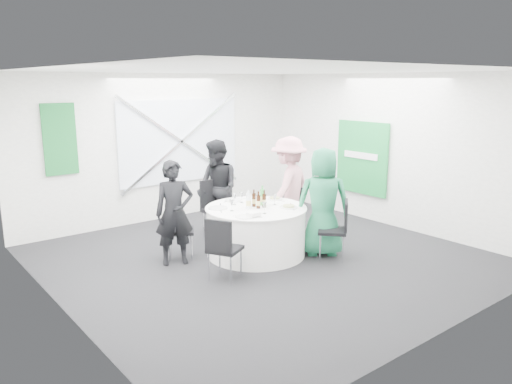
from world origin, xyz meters
TOP-DOWN VIEW (x-y plane):
  - floor at (0.00, 0.00)m, footprint 6.00×6.00m
  - ceiling at (0.00, 0.00)m, footprint 6.00×6.00m
  - wall_back at (0.00, 3.00)m, footprint 6.00×0.00m
  - wall_front at (0.00, -3.00)m, footprint 6.00×0.00m
  - wall_left at (-3.00, 0.00)m, footprint 0.00×6.00m
  - wall_right at (3.00, 0.00)m, footprint 0.00×6.00m
  - window_panel at (0.30, 2.96)m, footprint 2.60×0.03m
  - window_brace_a at (0.30, 2.92)m, footprint 2.63×0.05m
  - window_brace_b at (0.30, 2.92)m, footprint 2.63×0.05m
  - green_banner at (-2.00, 2.95)m, footprint 0.55×0.04m
  - green_sign at (2.94, 0.60)m, footprint 0.05×1.20m
  - banquet_table at (0.00, 0.20)m, footprint 1.56×1.56m
  - chair_back at (0.02, 1.35)m, footprint 0.46×0.47m
  - chair_back_left at (-1.06, 0.84)m, footprint 0.55×0.55m
  - chair_back_right at (1.10, 0.61)m, footprint 0.50×0.50m
  - chair_front_right at (0.84, -0.73)m, footprint 0.58×0.58m
  - chair_front_left at (-1.03, -0.37)m, footprint 0.55×0.55m
  - person_man_back_left at (-1.17, 0.65)m, footprint 0.66×0.55m
  - person_man_back at (0.08, 1.38)m, footprint 0.51×0.85m
  - person_woman_pink at (1.08, 0.65)m, footprint 1.23×0.91m
  - person_woman_green at (0.81, -0.43)m, footprint 0.98×0.93m
  - plate_back at (-0.02, 0.76)m, footprint 0.28×0.28m
  - plate_back_left at (-0.50, 0.50)m, footprint 0.29×0.29m
  - plate_back_right at (0.57, 0.42)m, footprint 0.25×0.25m
  - plate_front_right at (0.38, -0.13)m, footprint 0.27×0.27m
  - plate_front_left at (-0.49, -0.14)m, footprint 0.26×0.26m
  - napkin at (-0.37, -0.21)m, footprint 0.19×0.13m
  - beer_bottle_a at (-0.09, 0.27)m, footprint 0.06×0.06m
  - beer_bottle_b at (0.01, 0.26)m, footprint 0.06×0.06m
  - beer_bottle_c at (0.10, 0.12)m, footprint 0.06×0.06m
  - beer_bottle_d at (-0.02, 0.12)m, footprint 0.06×0.06m
  - green_water_bottle at (0.17, 0.25)m, footprint 0.08×0.08m
  - clear_water_bottle at (-0.15, 0.19)m, footprint 0.08×0.08m
  - wine_glass_a at (-0.15, 0.55)m, footprint 0.07×0.07m
  - wine_glass_b at (-0.13, -0.16)m, footprint 0.07×0.07m
  - wine_glass_c at (0.01, 0.58)m, footprint 0.07×0.07m
  - wine_glass_d at (-0.42, 0.25)m, footprint 0.07×0.07m
  - wine_glass_e at (0.33, 0.14)m, footprint 0.07×0.07m
  - fork_a at (0.36, -0.25)m, footprint 0.10×0.13m
  - knife_a at (0.54, -0.00)m, footprint 0.10×0.13m
  - fork_b at (-0.35, 0.66)m, footprint 0.10×0.13m
  - knife_b at (-0.56, 0.33)m, footprint 0.09×0.14m
  - fork_c at (0.57, 0.27)m, footprint 0.08×0.14m
  - knife_c at (0.40, 0.62)m, footprint 0.09×0.14m
  - fork_d at (0.18, 0.75)m, footprint 0.15×0.02m
  - knife_d at (-0.13, 0.76)m, footprint 0.15×0.03m
  - fork_e at (-0.52, -0.04)m, footprint 0.11×0.12m
  - knife_e at (-0.35, -0.26)m, footprint 0.10×0.13m

SIDE VIEW (x-z plane):
  - floor at x=0.00m, z-range 0.00..0.00m
  - banquet_table at x=0.00m, z-range 0.00..0.76m
  - chair_back_right at x=1.10m, z-range 0.07..0.92m
  - chair_back_left at x=-1.06m, z-range 0.07..0.96m
  - chair_front_left at x=-1.03m, z-range 0.07..0.96m
  - chair_front_right at x=0.84m, z-range 0.08..0.99m
  - chair_back at x=0.02m, z-range 0.09..1.08m
  - fork_a at x=0.36m, z-range 0.76..0.77m
  - knife_a at x=0.54m, z-range 0.76..0.77m
  - fork_b at x=-0.35m, z-range 0.76..0.77m
  - knife_b at x=-0.56m, z-range 0.76..0.77m
  - fork_c at x=0.57m, z-range 0.76..0.77m
  - knife_c at x=0.40m, z-range 0.76..0.77m
  - fork_d at x=0.18m, z-range 0.76..0.77m
  - knife_d at x=-0.13m, z-range 0.76..0.77m
  - fork_e at x=-0.52m, z-range 0.76..0.77m
  - knife_e at x=-0.35m, z-range 0.76..0.77m
  - plate_back at x=-0.02m, z-range 0.76..0.77m
  - plate_back_left at x=-0.50m, z-range 0.76..0.77m
  - plate_front_left at x=-0.49m, z-range 0.76..0.77m
  - person_man_back_left at x=-1.17m, z-range 0.00..1.55m
  - plate_back_right at x=0.57m, z-range 0.76..0.80m
  - plate_front_right at x=0.38m, z-range 0.76..0.80m
  - napkin at x=-0.37m, z-range 0.78..0.83m
  - person_woman_green at x=0.81m, z-range 0.00..1.68m
  - person_man_back at x=0.08m, z-range 0.00..1.68m
  - beer_bottle_a at x=-0.09m, z-range 0.73..0.99m
  - beer_bottle_d at x=-0.02m, z-range 0.73..1.00m
  - beer_bottle_b at x=0.01m, z-range 0.73..1.00m
  - beer_bottle_c at x=0.10m, z-range 0.73..1.00m
  - person_woman_pink at x=1.08m, z-range 0.00..1.73m
  - clear_water_bottle at x=-0.15m, z-range 0.73..1.02m
  - green_water_bottle at x=0.17m, z-range 0.73..1.04m
  - wine_glass_a at x=-0.15m, z-range 0.80..0.97m
  - wine_glass_b at x=-0.13m, z-range 0.80..0.97m
  - wine_glass_c at x=0.01m, z-range 0.80..0.97m
  - wine_glass_d at x=-0.42m, z-range 0.80..0.97m
  - wine_glass_e at x=0.33m, z-range 0.80..0.97m
  - green_sign at x=2.94m, z-range 0.50..1.90m
  - wall_back at x=0.00m, z-range -1.60..4.40m
  - wall_front at x=0.00m, z-range -1.60..4.40m
  - wall_left at x=-3.00m, z-range -1.60..4.40m
  - wall_right at x=3.00m, z-range -1.60..4.40m
  - window_panel at x=0.30m, z-range 0.70..2.30m
  - window_brace_a at x=0.30m, z-range 0.58..2.42m
  - window_brace_b at x=0.30m, z-range 0.58..2.42m
  - green_banner at x=-2.00m, z-range 1.10..2.30m
  - ceiling at x=0.00m, z-range 2.80..2.80m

